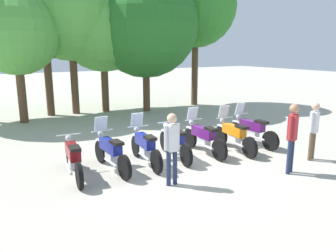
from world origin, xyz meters
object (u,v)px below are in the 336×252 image
Objects in this scene: tree_2 at (44,23)px; tree_4 at (102,27)px; motorcycle_5 at (234,135)px; tree_6 at (196,7)px; motorcycle_4 at (203,137)px; motorcycle_3 at (174,141)px; motorcycle_0 at (73,158)px; motorcycle_6 at (252,130)px; person_2 at (172,144)px; tree_1 at (16,33)px; motorcycle_2 at (145,146)px; person_0 at (292,133)px; motorcycle_1 at (111,151)px; tree_5 at (145,25)px; tree_3 at (70,10)px; person_1 at (314,127)px.

tree_2 is 0.93× the size of tree_4.
motorcycle_5 is 0.29× the size of tree_6.
motorcycle_4 and motorcycle_5 have the same top height.
motorcycle_3 is 0.34× the size of tree_4.
tree_6 is (9.10, 7.62, 4.91)m from motorcycle_0.
person_2 reaches higher than motorcycle_6.
tree_6 is at bearing 0.48° from tree_1.
motorcycle_0 is at bearing 87.42° from motorcycle_6.
motorcycle_2 is 1.19× the size of person_0.
motorcycle_1 is at bearing -84.53° from motorcycle_0.
motorcycle_6 is 0.31× the size of tree_5.
tree_4 is at bearing -18.93° from motorcycle_0.
tree_2 reaches higher than motorcycle_2.
motorcycle_2 is at bearing -132.82° from tree_6.
tree_6 reaches higher than motorcycle_1.
motorcycle_4 is 0.37× the size of tree_2.
tree_4 is at bearing 13.50° from motorcycle_5.
tree_3 is at bearing 172.42° from tree_6.
tree_3 is (-2.52, 8.87, 4.45)m from motorcycle_5.
person_0 is 11.35m from tree_4.
motorcycle_4 is 2.71m from person_2.
motorcycle_2 is 3.01m from motorcycle_5.
tree_4 reaches higher than person_2.
motorcycle_3 is 8.81m from tree_1.
tree_3 reaches higher than tree_5.
tree_6 reaches higher than tree_3.
tree_1 is at bearing -164.12° from person_2.
motorcycle_2 is 0.34× the size of tree_4.
person_2 is at bearing 109.55° from motorcycle_6.
motorcycle_6 is at bearing -84.75° from motorcycle_3.
tree_4 reaches higher than tree_1.
tree_2 is 1.37m from tree_3.
motorcycle_5 is 2.33m from person_1.
motorcycle_6 is at bearing 114.43° from person_2.
person_2 is at bearing -154.82° from motorcycle_1.
person_0 is at bearing -175.29° from motorcycle_5.
motorcycle_2 is 9.29m from tree_4.
person_2 is at bearing -93.37° from tree_3.
motorcycle_6 is at bearing -90.34° from motorcycle_4.
person_1 is 10.08m from tree_5.
tree_3 is at bearing -6.50° from person_0.
motorcycle_3 is 4.03m from person_1.
motorcycle_0 is 1.00× the size of motorcycle_5.
motorcycle_4 is 1.26× the size of person_2.
motorcycle_0 is at bearing 94.45° from motorcycle_2.
tree_2 is 7.97m from tree_6.
person_1 is at bearing -110.71° from motorcycle_2.
tree_1 reaches higher than motorcycle_6.
tree_2 is (-1.72, 8.62, 3.81)m from motorcycle_3.
tree_5 reaches higher than person_1.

